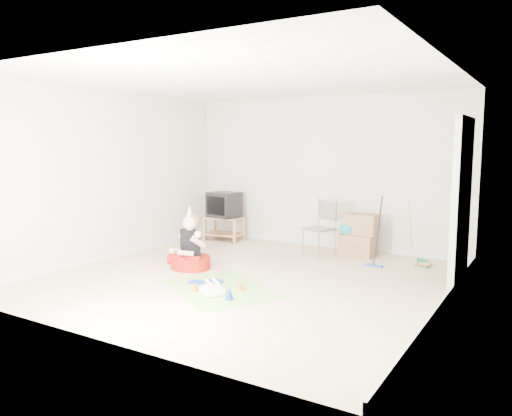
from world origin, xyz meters
The scene contains 16 objects.
ground centered at (0.00, 0.00, 0.00)m, with size 5.00×5.00×0.00m, color beige.
doorway_recess centered at (2.48, 1.20, 1.02)m, with size 0.02×0.90×2.05m, color black.
tv_stand centered at (-1.79, 2.06, 0.26)m, with size 0.74×0.50×0.44m.
crt_tv centered at (-1.79, 2.06, 0.67)m, with size 0.54×0.45×0.47m, color black.
folding_chair centered at (0.26, 1.75, 0.44)m, with size 0.52×0.51×0.91m.
cardboard_boxes centered at (0.82, 2.08, 0.33)m, with size 0.56×0.43×0.68m.
floor_mop centered at (1.26, 1.49, 0.26)m, with size 0.26×0.35×1.02m.
book_pile centered at (1.87, 1.92, 0.05)m, with size 0.20×0.23×0.10m.
seated_woman centered at (-1.00, 0.05, 0.20)m, with size 0.82×0.82×0.93m.
party_mat centered at (-0.03, -0.59, 0.00)m, with size 1.47×1.07×0.01m, color #EC3177.
birthday_cake centered at (0.03, -0.83, 0.04)m, with size 0.37×0.35×0.14m.
blue_plate_near centered at (-0.25, -0.40, 0.01)m, with size 0.24×0.24×0.01m, color blue.
blue_plate_far centered at (-0.43, -0.55, 0.01)m, with size 0.22×0.22×0.01m, color blue.
orange_cup_near centered at (0.23, -0.52, 0.04)m, with size 0.06×0.06×0.07m, color orange.
orange_cup_far centered at (-0.22, -0.86, 0.05)m, with size 0.07×0.07×0.08m, color orange.
blue_party_hat centered at (0.33, -0.91, 0.08)m, with size 0.10×0.10×0.15m, color #1738A2.
Camera 1 is at (3.47, -5.51, 1.78)m, focal length 35.00 mm.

